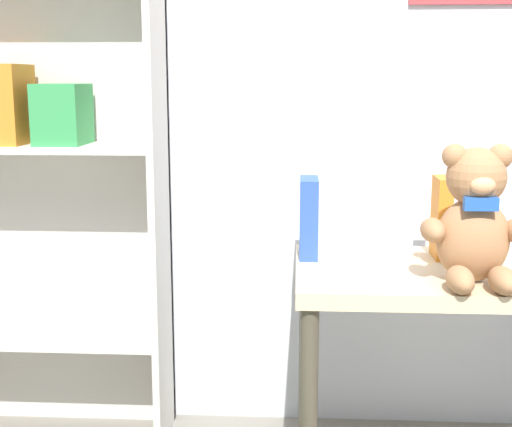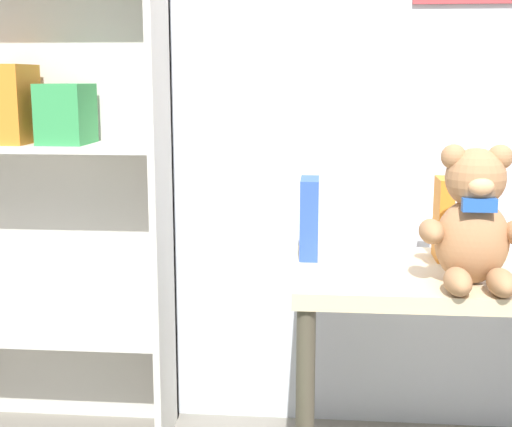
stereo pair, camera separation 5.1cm
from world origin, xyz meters
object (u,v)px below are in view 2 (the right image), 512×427
Objects in this scene: display_table at (447,304)px; book_standing_orange at (443,219)px; book_standing_blue at (309,218)px; teddy_bear at (474,222)px; bookshelf_side at (43,107)px.

book_standing_orange reaches higher than display_table.
book_standing_blue is 0.32m from book_standing_orange.
display_table is at bearing 102.96° from teddy_bear.
bookshelf_side is at bearing 168.92° from book_standing_blue.
bookshelf_side is 8.12× the size of book_standing_orange.
teddy_bear reaches higher than display_table.
teddy_bear is 0.40m from book_standing_blue.
book_standing_blue is at bearing 163.40° from display_table.
book_standing_blue is (-0.32, 0.10, 0.18)m from display_table.
bookshelf_side is 1.13m from display_table.
teddy_bear is (0.03, -0.11, 0.21)m from display_table.
bookshelf_side is 2.28× the size of display_table.
book_standing_orange reaches higher than book_standing_blue.
bookshelf_side is 1.06m from book_standing_orange.
display_table is at bearing -12.65° from bookshelf_side.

